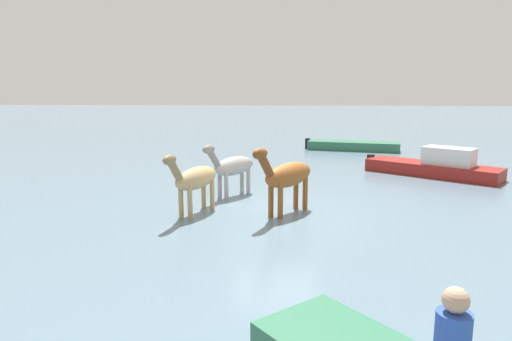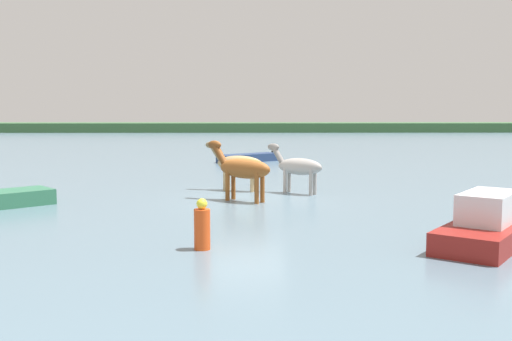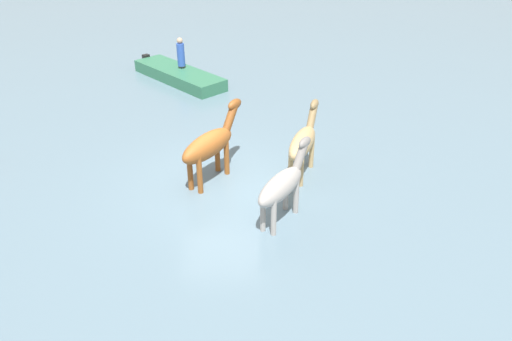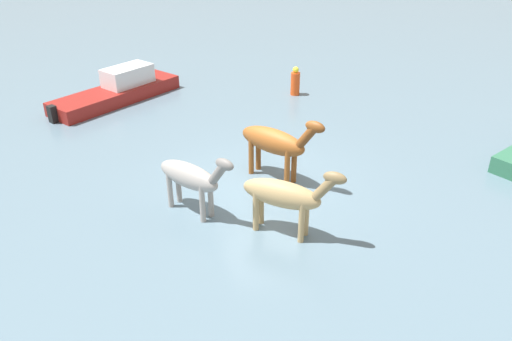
{
  "view_description": "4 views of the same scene",
  "coord_description": "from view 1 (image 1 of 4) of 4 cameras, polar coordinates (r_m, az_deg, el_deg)",
  "views": [
    {
      "loc": [
        -12.52,
        -0.26,
        3.52
      ],
      "look_at": [
        0.41,
        0.61,
        1.13
      ],
      "focal_mm": 31.46,
      "sensor_mm": 36.0,
      "label": 1
    },
    {
      "loc": [
        0.03,
        -20.08,
        3.11
      ],
      "look_at": [
        0.27,
        -0.16,
        1.03
      ],
      "focal_mm": 41.77,
      "sensor_mm": 36.0,
      "label": 2
    },
    {
      "loc": [
        11.61,
        0.36,
        7.06
      ],
      "look_at": [
        0.54,
        0.92,
        0.68
      ],
      "focal_mm": 34.17,
      "sensor_mm": 36.0,
      "label": 3
    },
    {
      "loc": [
        -0.04,
        11.56,
        6.67
      ],
      "look_at": [
        0.31,
        0.57,
        0.7
      ],
      "focal_mm": 34.37,
      "sensor_mm": 36.0,
      "label": 4
    }
  ],
  "objects": [
    {
      "name": "ground_plane",
      "position": [
        13.01,
        2.58,
        -5.26
      ],
      "size": [
        159.84,
        159.84,
        0.0
      ],
      "primitive_type": "plane",
      "color": "slate"
    },
    {
      "name": "horse_chestnut_trailing",
      "position": [
        12.57,
        3.94,
        -0.65
      ],
      "size": [
        2.32,
        1.84,
        2.01
      ],
      "rotation": [
        0.0,
        0.0,
        2.52
      ],
      "color": "brown",
      "rests_on": "ground_plane"
    },
    {
      "name": "horse_dun_straggler",
      "position": [
        12.64,
        -7.78,
        -1.06
      ],
      "size": [
        2.32,
        1.28,
        1.85
      ],
      "rotation": [
        0.0,
        0.0,
        2.74
      ],
      "color": "tan",
      "rests_on": "ground_plane"
    },
    {
      "name": "horse_rear_stallion",
      "position": [
        14.66,
        -3.01,
        0.52
      ],
      "size": [
        2.1,
        1.65,
        1.81
      ],
      "rotation": [
        0.0,
        0.0,
        2.52
      ],
      "color": "#9E9993",
      "rests_on": "ground_plane"
    },
    {
      "name": "boat_launch_far",
      "position": [
        19.57,
        21.76,
        0.3
      ],
      "size": [
        4.28,
        5.05,
        1.36
      ],
      "rotation": [
        0.0,
        0.0,
        4.07
      ],
      "color": "maroon",
      "rests_on": "ground_plane"
    },
    {
      "name": "boat_skiff_near",
      "position": [
        26.36,
        12.2,
        2.93
      ],
      "size": [
        2.51,
        5.39,
        0.75
      ],
      "rotation": [
        0.0,
        0.0,
        4.49
      ],
      "color": "#2D6B4C",
      "rests_on": "ground_plane"
    }
  ]
}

